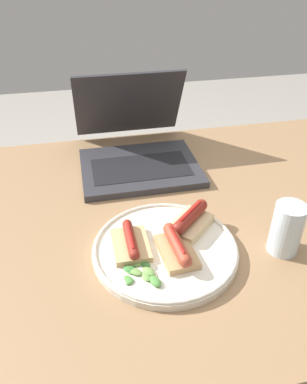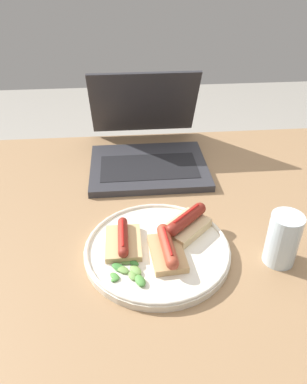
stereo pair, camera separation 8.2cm
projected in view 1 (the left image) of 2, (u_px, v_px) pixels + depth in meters
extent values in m
plane|color=#9E998E|center=(147.00, 382.00, 1.24)|extent=(6.00, 6.00, 0.00)
cube|color=#93704C|center=(144.00, 223.00, 0.86)|extent=(1.33, 0.85, 0.04)
cylinder|color=#93704C|center=(277.00, 220.00, 1.43)|extent=(0.05, 0.05, 0.66)
cube|color=#2D2D33|center=(140.00, 168.00, 1.01)|extent=(0.31, 0.25, 0.02)
cube|color=black|center=(141.00, 167.00, 1.00)|extent=(0.26, 0.14, 0.00)
cube|color=#2D2D33|center=(128.00, 104.00, 1.09)|extent=(0.31, 0.11, 0.21)
cube|color=#0C1433|center=(129.00, 104.00, 1.09)|extent=(0.28, 0.09, 0.18)
cylinder|color=silver|center=(165.00, 250.00, 0.75)|extent=(0.29, 0.29, 0.01)
torus|color=silver|center=(165.00, 246.00, 0.74)|extent=(0.29, 0.29, 0.01)
cube|color=tan|center=(131.00, 245.00, 0.74)|extent=(0.07, 0.10, 0.01)
cylinder|color=maroon|center=(131.00, 239.00, 0.73)|extent=(0.02, 0.09, 0.02)
sphere|color=maroon|center=(134.00, 255.00, 0.69)|extent=(0.02, 0.02, 0.02)
sphere|color=maroon|center=(127.00, 224.00, 0.77)|extent=(0.02, 0.02, 0.02)
cylinder|color=red|center=(130.00, 235.00, 0.73)|extent=(0.01, 0.08, 0.01)
cube|color=tan|center=(177.00, 251.00, 0.72)|extent=(0.07, 0.11, 0.01)
cylinder|color=#9E3D28|center=(177.00, 244.00, 0.71)|extent=(0.03, 0.10, 0.02)
sphere|color=#9E3D28|center=(169.00, 229.00, 0.75)|extent=(0.02, 0.02, 0.02)
sphere|color=#9E3D28|center=(186.00, 261.00, 0.68)|extent=(0.02, 0.02, 0.02)
cylinder|color=red|center=(177.00, 239.00, 0.71)|extent=(0.01, 0.08, 0.01)
cube|color=#D6B784|center=(190.00, 225.00, 0.79)|extent=(0.12, 0.12, 0.02)
cylinder|color=maroon|center=(190.00, 216.00, 0.77)|extent=(0.09, 0.08, 0.03)
sphere|color=maroon|center=(178.00, 228.00, 0.74)|extent=(0.03, 0.03, 0.03)
sphere|color=maroon|center=(201.00, 205.00, 0.81)|extent=(0.03, 0.03, 0.03)
cylinder|color=red|center=(191.00, 211.00, 0.77)|extent=(0.06, 0.06, 0.01)
ellipsoid|color=#709E4C|center=(135.00, 272.00, 0.69)|extent=(0.03, 0.03, 0.01)
ellipsoid|color=#387A33|center=(130.00, 269.00, 0.69)|extent=(0.03, 0.03, 0.01)
ellipsoid|color=#4C8E3D|center=(130.00, 282.00, 0.67)|extent=(0.02, 0.02, 0.01)
ellipsoid|color=#4C8E3D|center=(130.00, 271.00, 0.69)|extent=(0.02, 0.02, 0.00)
ellipsoid|color=#709E4C|center=(149.00, 271.00, 0.68)|extent=(0.03, 0.03, 0.01)
ellipsoid|color=#387A33|center=(145.00, 264.00, 0.70)|extent=(0.02, 0.02, 0.01)
ellipsoid|color=#709E4C|center=(137.00, 264.00, 0.70)|extent=(0.02, 0.01, 0.00)
ellipsoid|color=#4C8E3D|center=(129.00, 279.00, 0.67)|extent=(0.02, 0.02, 0.01)
ellipsoid|color=#709E4C|center=(146.00, 277.00, 0.68)|extent=(0.02, 0.03, 0.01)
ellipsoid|color=#4C8E3D|center=(155.00, 281.00, 0.66)|extent=(0.03, 0.03, 0.01)
cylinder|color=silver|center=(287.00, 229.00, 0.73)|extent=(0.06, 0.06, 0.11)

